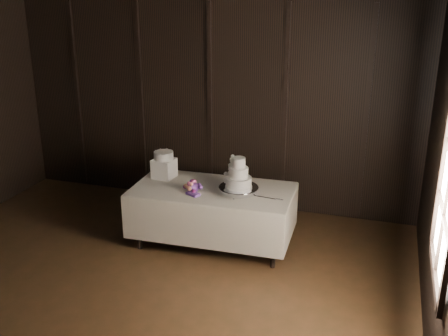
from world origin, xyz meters
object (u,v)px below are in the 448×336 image
at_px(cake_stand, 239,190).
at_px(box_pedestal, 164,168).
at_px(bouquet, 193,187).
at_px(small_cake, 164,155).
at_px(wedding_cake, 236,176).
at_px(display_table, 213,214).

relative_size(cake_stand, box_pedestal, 1.86).
height_order(cake_stand, box_pedestal, box_pedestal).
xyz_separation_m(bouquet, small_cake, (-0.53, 0.34, 0.24)).
height_order(cake_stand, small_cake, small_cake).
bearing_deg(cake_stand, bouquet, -171.22).
distance_m(cake_stand, bouquet, 0.57).
xyz_separation_m(cake_stand, box_pedestal, (-1.09, 0.25, 0.08)).
bearing_deg(wedding_cake, small_cake, 174.75).
xyz_separation_m(display_table, wedding_cake, (0.33, -0.07, 0.58)).
distance_m(display_table, bouquet, 0.47).
relative_size(cake_stand, bouquet, 1.30).
relative_size(cake_stand, small_cake, 1.92).
xyz_separation_m(display_table, box_pedestal, (-0.73, 0.19, 0.47)).
height_order(display_table, bouquet, bouquet).
height_order(wedding_cake, box_pedestal, wedding_cake).
xyz_separation_m(cake_stand, small_cake, (-1.09, 0.25, 0.26)).
bearing_deg(box_pedestal, wedding_cake, -14.22).
relative_size(bouquet, small_cake, 1.48).
xyz_separation_m(display_table, cake_stand, (0.35, -0.06, 0.39)).
xyz_separation_m(bouquet, box_pedestal, (-0.53, 0.34, 0.07)).
xyz_separation_m(wedding_cake, box_pedestal, (-1.06, 0.27, -0.11)).
xyz_separation_m(display_table, small_cake, (-0.73, 0.19, 0.64)).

